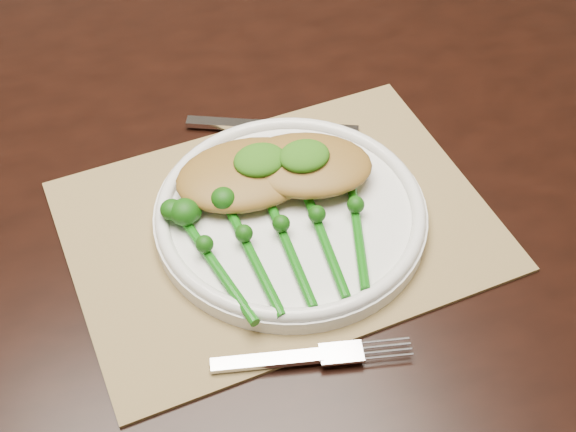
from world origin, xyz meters
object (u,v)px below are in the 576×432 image
object	(u,v)px
placemat	(279,225)
dinner_plate	(290,213)
chicken_fillet_left	(247,174)
dining_table	(213,321)
broccolini_bundle	(288,247)

from	to	relation	value
placemat	dinner_plate	world-z (taller)	dinner_plate
dinner_plate	chicken_fillet_left	bearing A→B (deg)	120.28
placemat	dinner_plate	bearing A→B (deg)	-4.75
dining_table	chicken_fillet_left	world-z (taller)	chicken_fillet_left
chicken_fillet_left	broccolini_bundle	size ratio (longest dim) A/B	0.78
dining_table	broccolini_bundle	size ratio (longest dim) A/B	9.27
dining_table	broccolini_bundle	xyz separation A→B (m)	(0.04, -0.21, 0.40)
dinner_plate	broccolini_bundle	bearing A→B (deg)	-112.64
dining_table	broccolini_bundle	bearing A→B (deg)	-74.25
dining_table	chicken_fillet_left	bearing A→B (deg)	-70.75
dinner_plate	broccolini_bundle	world-z (taller)	broccolini_bundle
placemat	broccolini_bundle	world-z (taller)	broccolini_bundle
placemat	chicken_fillet_left	bearing A→B (deg)	105.57
placemat	chicken_fillet_left	xyz separation A→B (m)	(-0.02, 0.05, 0.03)
placemat	dining_table	bearing A→B (deg)	101.74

